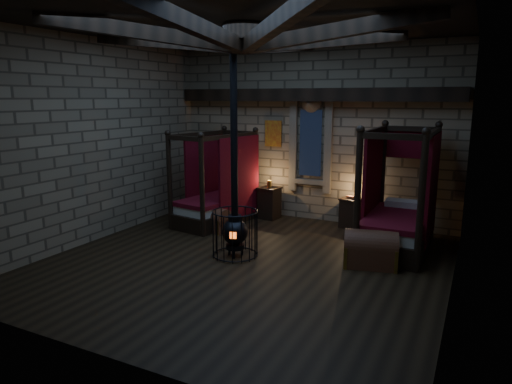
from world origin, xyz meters
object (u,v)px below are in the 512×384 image
at_px(bed_right, 398,220).
at_px(trunk_left, 215,220).
at_px(bed_left, 217,201).
at_px(trunk_right, 371,250).
at_px(stove, 235,227).

xyz_separation_m(bed_right, trunk_left, (-3.95, -0.56, -0.35)).
height_order(bed_left, trunk_left, bed_left).
distance_m(trunk_right, stove, 2.53).
relative_size(bed_left, trunk_right, 2.15).
height_order(bed_left, bed_right, bed_right).
distance_m(trunk_left, trunk_right, 3.77).
distance_m(bed_left, trunk_right, 4.22).
relative_size(trunk_right, stove, 0.26).
bearing_deg(stove, trunk_right, -5.97).
bearing_deg(bed_left, trunk_left, -55.18).
relative_size(bed_right, stove, 0.59).
distance_m(bed_left, stove, 2.49).
xyz_separation_m(bed_left, trunk_left, (0.30, -0.62, -0.29)).
xyz_separation_m(bed_right, stove, (-2.69, -1.87, -0.02)).
distance_m(bed_right, stove, 3.27).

